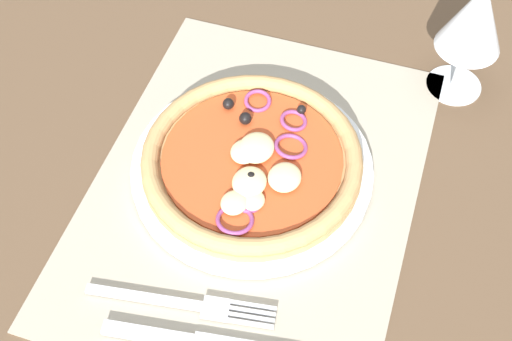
{
  "coord_description": "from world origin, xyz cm",
  "views": [
    {
      "loc": [
        39.08,
        12.86,
        59.64
      ],
      "look_at": [
        -0.5,
        0.0,
        2.51
      ],
      "focal_mm": 48.44,
      "sensor_mm": 36.0,
      "label": 1
    }
  ],
  "objects_px": {
    "fork": "(191,305)",
    "wine_glass": "(475,20)",
    "pizza": "(252,160)",
    "plate": "(252,169)"
  },
  "relations": [
    {
      "from": "pizza",
      "to": "fork",
      "type": "height_order",
      "value": "pizza"
    },
    {
      "from": "pizza",
      "to": "wine_glass",
      "type": "relative_size",
      "value": 1.55
    },
    {
      "from": "plate",
      "to": "wine_glass",
      "type": "xyz_separation_m",
      "value": [
        -0.19,
        0.19,
        0.09
      ]
    },
    {
      "from": "pizza",
      "to": "fork",
      "type": "bearing_deg",
      "value": -2.28
    },
    {
      "from": "plate",
      "to": "fork",
      "type": "bearing_deg",
      "value": -2.07
    },
    {
      "from": "wine_glass",
      "to": "fork",
      "type": "bearing_deg",
      "value": -28.05
    },
    {
      "from": "fork",
      "to": "wine_glass",
      "type": "relative_size",
      "value": 1.21
    },
    {
      "from": "fork",
      "to": "pizza",
      "type": "bearing_deg",
      "value": 79.34
    },
    {
      "from": "fork",
      "to": "wine_glass",
      "type": "xyz_separation_m",
      "value": [
        -0.36,
        0.19,
        0.09
      ]
    },
    {
      "from": "plate",
      "to": "fork",
      "type": "distance_m",
      "value": 0.16
    }
  ]
}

